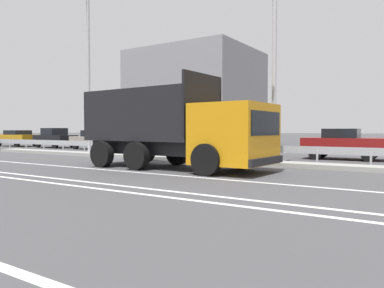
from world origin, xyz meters
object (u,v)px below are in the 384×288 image
object	(u,v)px
dump_truck	(194,136)
parked_car_5	(343,144)
parked_car_0	(17,138)
parked_car_4	(230,141)
street_lamp_2	(273,47)
parked_car_2	(95,140)
parked_car_3	(155,142)
median_road_sign	(161,134)
parked_car_1	(55,138)
street_lamp_1	(86,64)

from	to	relation	value
dump_truck	parked_car_5	bearing A→B (deg)	158.04
parked_car_0	parked_car_4	distance (m)	21.53
street_lamp_2	parked_car_2	xyz separation A→B (m)	(-16.19, 5.46, -4.04)
parked_car_0	parked_car_2	world-z (taller)	same
street_lamp_2	parked_car_2	bearing A→B (deg)	161.37
dump_truck	parked_car_3	size ratio (longest dim) A/B	1.66
median_road_sign	parked_car_2	xyz separation A→B (m)	(-10.33, 5.13, -0.53)
median_road_sign	street_lamp_2	distance (m)	6.84
street_lamp_2	parked_car_0	world-z (taller)	street_lamp_2
parked_car_3	parked_car_5	size ratio (longest dim) A/B	1.19
parked_car_0	parked_car_3	bearing A→B (deg)	-90.08
parked_car_5	parked_car_0	bearing A→B (deg)	-92.13
parked_car_3	median_road_sign	bearing A→B (deg)	37.73
street_lamp_2	parked_car_5	xyz separation A→B (m)	(1.67, 5.36, -4.00)
parked_car_0	dump_truck	bearing A→B (deg)	-110.29
dump_truck	parked_car_1	bearing A→B (deg)	-111.58
parked_car_3	parked_car_1	bearing A→B (deg)	-92.23
parked_car_0	parked_car_2	bearing A→B (deg)	-90.88
parked_car_0	parked_car_4	xyz separation A→B (m)	(21.53, 0.05, 0.07)
parked_car_2	parked_car_5	xyz separation A→B (m)	(17.86, -0.10, 0.04)
dump_truck	parked_car_2	bearing A→B (deg)	-118.22
street_lamp_1	parked_car_3	distance (m)	7.16
parked_car_0	parked_car_5	size ratio (longest dim) A/B	1.11
median_road_sign	parked_car_1	world-z (taller)	median_road_sign
parked_car_0	parked_car_5	world-z (taller)	parked_car_5
street_lamp_1	dump_truck	bearing A→B (deg)	-18.10
median_road_sign	parked_car_4	xyz separation A→B (m)	(1.22, 4.99, -0.45)
parked_car_5	median_road_sign	bearing A→B (deg)	-58.54
parked_car_3	parked_car_5	bearing A→B (deg)	84.23
street_lamp_1	street_lamp_2	world-z (taller)	street_lamp_1
street_lamp_2	parked_car_5	world-z (taller)	street_lamp_2
dump_truck	parked_car_3	bearing A→B (deg)	-132.52
dump_truck	parked_car_2	xyz separation A→B (m)	(-14.28, 8.24, -0.52)
dump_truck	parked_car_3	distance (m)	12.26
median_road_sign	street_lamp_1	size ratio (longest dim) A/B	0.25
dump_truck	parked_car_2	size ratio (longest dim) A/B	1.96
street_lamp_2	parked_car_1	xyz separation A→B (m)	(-21.05, 5.48, -3.98)
parked_car_3	parked_car_4	distance (m)	6.06
parked_car_4	parked_car_3	bearing A→B (deg)	-90.22
parked_car_2	parked_car_5	bearing A→B (deg)	-88.03
dump_truck	parked_car_5	world-z (taller)	dump_truck
dump_truck	parked_car_4	xyz separation A→B (m)	(-2.72, 8.11, -0.43)
parked_car_4	parked_car_5	world-z (taller)	parked_car_4
street_lamp_1	parked_car_5	world-z (taller)	street_lamp_1
median_road_sign	parked_car_5	bearing A→B (deg)	33.75
parked_car_2	parked_car_3	bearing A→B (deg)	-84.43
dump_truck	parked_car_2	world-z (taller)	dump_truck
street_lamp_2	parked_car_5	distance (m)	6.89
parked_car_2	parked_car_4	size ratio (longest dim) A/B	0.80
parked_car_5	street_lamp_1	bearing A→B (deg)	-70.68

